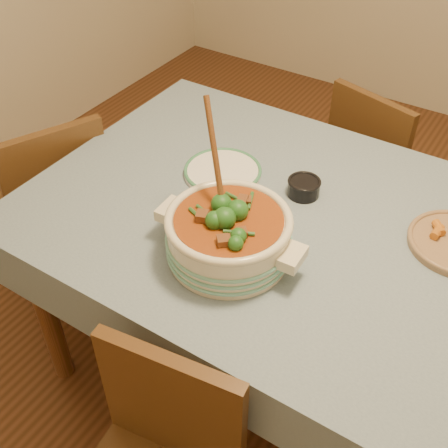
# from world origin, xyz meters

# --- Properties ---
(floor) EXTENTS (4.50, 4.50, 0.00)m
(floor) POSITION_xyz_m (0.00, 0.00, 0.00)
(floor) COLOR #432513
(floor) RESTS_ON ground
(dining_table) EXTENTS (1.68, 1.08, 0.76)m
(dining_table) POSITION_xyz_m (0.00, 0.00, 0.66)
(dining_table) COLOR brown
(dining_table) RESTS_ON floor
(stew_casserole) EXTENTS (0.42, 0.34, 0.39)m
(stew_casserole) POSITION_xyz_m (-0.13, -0.23, 0.84)
(stew_casserole) COLOR beige
(stew_casserole) RESTS_ON dining_table
(white_plate) EXTENTS (0.28, 0.28, 0.02)m
(white_plate) POSITION_xyz_m (-0.34, 0.08, 0.77)
(white_plate) COLOR white
(white_plate) RESTS_ON dining_table
(condiment_bowl) EXTENTS (0.10, 0.10, 0.05)m
(condiment_bowl) POSITION_xyz_m (-0.08, 0.12, 0.79)
(condiment_bowl) COLOR black
(condiment_bowl) RESTS_ON dining_table
(chair_far) EXTENTS (0.46, 0.46, 0.80)m
(chair_far) POSITION_xyz_m (-0.07, 0.84, 0.45)
(chair_far) COLOR #55361A
(chair_far) RESTS_ON floor
(chair_left) EXTENTS (0.51, 0.51, 0.82)m
(chair_left) POSITION_xyz_m (-1.01, -0.07, 0.47)
(chair_left) COLOR #55361A
(chair_left) RESTS_ON floor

